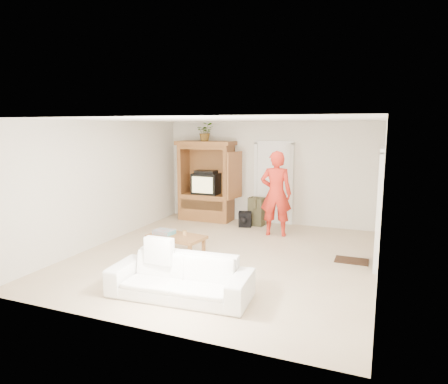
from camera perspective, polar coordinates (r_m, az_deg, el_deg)
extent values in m
plane|color=tan|center=(7.83, 0.19, -9.12)|extent=(6.00, 6.00, 0.00)
plane|color=white|center=(7.43, 0.20, 10.26)|extent=(6.00, 6.00, 0.00)
plane|color=silver|center=(10.35, 6.33, 2.75)|extent=(5.50, 0.00, 5.50)
plane|color=silver|center=(4.91, -12.85, -4.85)|extent=(5.50, 0.00, 5.50)
plane|color=silver|center=(8.90, -16.51, 1.34)|extent=(0.00, 6.00, 6.00)
plane|color=silver|center=(7.01, 21.59, -1.03)|extent=(0.00, 6.00, 6.00)
cube|color=#99612F|center=(10.71, -2.55, -2.12)|extent=(1.40, 0.60, 0.70)
cube|color=#99612F|center=(10.84, -5.73, 3.07)|extent=(0.10, 0.60, 1.20)
cube|color=#99612F|center=(10.31, 0.71, 2.78)|extent=(0.10, 0.60, 1.20)
cube|color=#99612F|center=(10.81, -2.00, 3.08)|extent=(1.40, 0.06, 1.20)
cube|color=#99612F|center=(10.51, -2.62, 6.46)|extent=(1.40, 0.60, 0.10)
cube|color=#99612F|center=(10.50, -2.62, 7.00)|extent=(1.52, 0.68, 0.10)
cube|color=#99612F|center=(9.76, 1.52, 2.40)|extent=(0.16, 0.67, 1.15)
cube|color=black|center=(10.63, -2.51, 1.21)|extent=(0.70, 0.52, 0.55)
cube|color=tan|center=(10.39, -3.12, 1.01)|extent=(0.58, 0.02, 0.42)
cube|color=black|center=(10.56, -2.59, 2.88)|extent=(0.55, 0.35, 0.08)
cube|color=brown|center=(10.44, -3.20, -1.87)|extent=(1.19, 0.03, 0.25)
cube|color=white|center=(10.31, 7.06, 1.15)|extent=(0.85, 0.05, 2.04)
cube|color=black|center=(7.65, 21.32, -2.32)|extent=(0.05, 0.90, 2.04)
cube|color=black|center=(8.85, 21.68, 2.98)|extent=(0.03, 0.60, 0.48)
cube|color=#382316|center=(7.92, 17.76, -9.31)|extent=(0.60, 0.40, 0.02)
imported|color=#4C7238|center=(10.48, -2.68, 8.56)|extent=(0.53, 0.50, 0.47)
imported|color=red|center=(9.14, 7.44, -0.22)|extent=(0.78, 0.58, 1.95)
imported|color=white|center=(6.01, -6.31, -11.97)|extent=(2.14, 0.95, 0.61)
cube|color=brown|center=(7.80, -6.79, -6.38)|extent=(1.16, 0.75, 0.06)
cube|color=brown|center=(7.98, -10.49, -7.63)|extent=(0.07, 0.07, 0.35)
cube|color=brown|center=(8.31, -8.42, -6.88)|extent=(0.07, 0.07, 0.35)
cube|color=brown|center=(7.42, -4.89, -8.83)|extent=(0.07, 0.07, 0.35)
cube|color=brown|center=(7.77, -2.92, -7.95)|extent=(0.07, 0.07, 0.35)
cube|color=#C8424C|center=(7.92, -8.56, -5.67)|extent=(0.41, 0.33, 0.08)
cylinder|color=tan|center=(7.76, -5.66, -5.85)|extent=(0.08, 0.08, 0.10)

